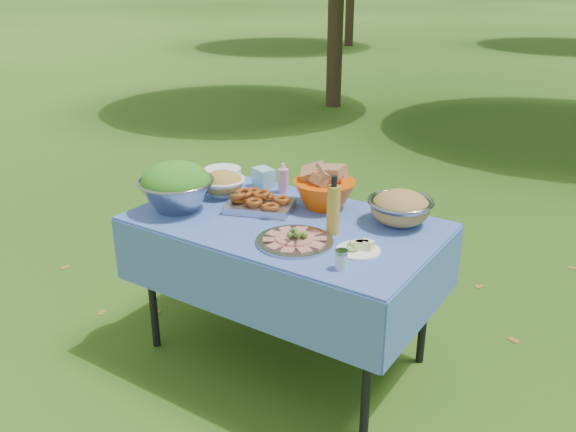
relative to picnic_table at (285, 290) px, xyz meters
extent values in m
plane|color=#123309|center=(0.00, 0.00, -0.38)|extent=(80.00, 80.00, 0.00)
cube|color=#83ACFB|center=(0.00, 0.00, 0.00)|extent=(1.46, 0.86, 0.76)
cylinder|color=white|center=(-0.61, 0.28, 0.42)|extent=(0.26, 0.26, 0.08)
cube|color=#8DD5DA|center=(-0.36, 0.34, 0.43)|extent=(0.14, 0.12, 0.11)
cylinder|color=pink|center=(-0.23, 0.32, 0.46)|extent=(0.06, 0.06, 0.16)
cube|color=#A8A9AC|center=(-0.18, 0.05, 0.42)|extent=(0.38, 0.33, 0.08)
cylinder|color=#A1A4A8|center=(0.17, -0.19, 0.42)|extent=(0.37, 0.37, 0.08)
cylinder|color=#B29230|center=(0.27, -0.01, 0.52)|extent=(0.07, 0.07, 0.28)
cylinder|color=white|center=(0.45, -0.11, 0.41)|extent=(0.23, 0.23, 0.05)
cylinder|color=silver|center=(0.47, -0.30, 0.42)|extent=(0.06, 0.06, 0.08)
camera|label=1|loc=(1.49, -2.25, 1.52)|focal=38.00mm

